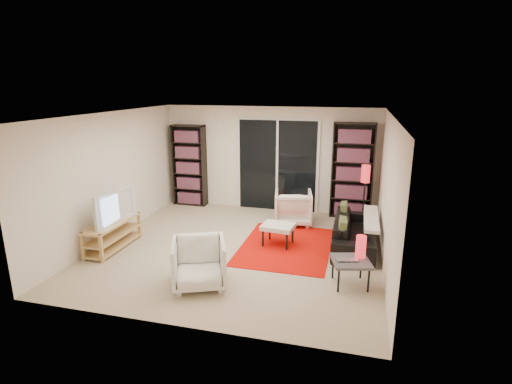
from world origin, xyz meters
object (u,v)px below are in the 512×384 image
Objects in this scene: ottoman at (278,227)px; sofa at (355,232)px; armchair_back at (293,207)px; bookshelf_left at (189,166)px; armchair_front at (199,263)px; side_table at (351,263)px; tv_stand at (113,234)px; floor_lamp at (365,181)px; bookshelf_right at (352,171)px.

sofa is at bearing 12.72° from ottoman.
sofa is at bearing 133.75° from armchair_back.
bookshelf_left is 4.38m from sofa.
armchair_front reaches higher than sofa.
sofa reaches higher than side_table.
tv_stand is 3.00m from ottoman.
armchair_front reaches higher than ottoman.
side_table is (2.16, 0.57, 0.00)m from armchair_front.
bookshelf_left is 1.51× the size of tv_stand.
bookshelf_left is 1.04× the size of sofa.
tv_stand reaches higher than side_table.
armchair_back reaches higher than ottoman.
ottoman is at bearing 76.14° from armchair_back.
floor_lamp is (0.14, 1.09, 0.72)m from sofa.
armchair_back is 1.58m from floor_lamp.
floor_lamp reaches higher than tv_stand.
armchair_front reaches higher than side_table.
armchair_back is 1.20× the size of side_table.
side_table is (1.27, -2.47, 0.00)m from armchair_back.
ottoman is at bearing -121.75° from bookshelf_right.
tv_stand is 3.63m from armchair_back.
armchair_back is 1.24m from ottoman.
bookshelf_left is 4.24m from armchair_front.
floor_lamp is (1.44, 0.15, 0.64)m from armchair_back.
armchair_front is (-2.06, -3.80, -0.69)m from bookshelf_right.
side_table is at bearing 106.68° from armchair_back.
bookshelf_right is at bearing 58.25° from ottoman.
sofa reaches higher than ottoman.
floor_lamp is at bearing 27.44° from tv_stand.
tv_stand is 0.98× the size of floor_lamp.
sofa is 2.86× the size of side_table.
bookshelf_right is at bearing 91.82° from side_table.
sofa is at bearing 15.65° from tv_stand.
bookshelf_right is 1.55m from armchair_back.
bookshelf_left reaches higher than ottoman.
bookshelf_left is at bearing 142.54° from ottoman.
sofa is 3.04m from armchair_front.
side_table is at bearing -42.37° from ottoman.
armchair_back is 1.26× the size of ottoman.
armchair_front is at bearing 134.11° from sofa.
bookshelf_right reaches higher than side_table.
sofa is 1.53m from side_table.
bookshelf_right is 2.46m from ottoman.
sofa is 1.60m from armchair_back.
tv_stand is 4.99m from floor_lamp.
tv_stand is 1.65× the size of armchair_front.
floor_lamp reaches higher than sofa.
bookshelf_left is at bearing 171.64° from floor_lamp.
tv_stand is 4.23m from side_table.
ottoman is 2.16m from floor_lamp.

